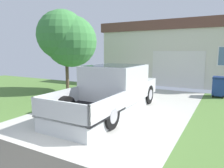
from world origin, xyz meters
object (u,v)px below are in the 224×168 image
(front_yard_tree, at_px, (65,37))
(pickup_truck, at_px, (114,90))
(handbag, at_px, (85,102))
(person_with_hat, at_px, (89,82))
(wheeled_trash_bin, at_px, (219,86))
(house_with_garage, at_px, (175,53))

(front_yard_tree, bearing_deg, pickup_truck, -26.33)
(pickup_truck, distance_m, handbag, 1.57)
(person_with_hat, bearing_deg, front_yard_tree, 140.32)
(pickup_truck, bearing_deg, wheeled_trash_bin, 51.92)
(pickup_truck, distance_m, person_with_hat, 1.37)
(pickup_truck, height_order, front_yard_tree, front_yard_tree)
(pickup_truck, height_order, person_with_hat, pickup_truck)
(pickup_truck, bearing_deg, house_with_garage, 87.46)
(front_yard_tree, height_order, wheeled_trash_bin, front_yard_tree)
(house_with_garage, distance_m, front_yard_tree, 8.30)
(handbag, xyz_separation_m, front_yard_tree, (-2.68, 1.99, 2.88))
(pickup_truck, height_order, handbag, pickup_truck)
(house_with_garage, bearing_deg, front_yard_tree, -122.15)
(pickup_truck, distance_m, house_with_garage, 9.12)
(pickup_truck, relative_size, wheeled_trash_bin, 5.28)
(person_with_hat, xyz_separation_m, wheeled_trash_bin, (4.78, 4.26, -0.39))
(person_with_hat, distance_m, house_with_garage, 9.00)
(wheeled_trash_bin, bearing_deg, person_with_hat, -138.31)
(front_yard_tree, relative_size, wheeled_trash_bin, 4.47)
(handbag, bearing_deg, front_yard_tree, 143.41)
(pickup_truck, distance_m, wheeled_trash_bin, 5.67)
(person_with_hat, xyz_separation_m, handbag, (-0.08, -0.20, -0.82))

